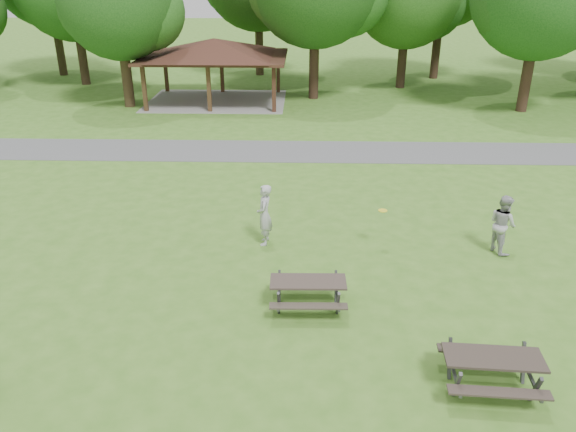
{
  "coord_description": "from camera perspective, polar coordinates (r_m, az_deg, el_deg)",
  "views": [
    {
      "loc": [
        1.42,
        -10.53,
        7.9
      ],
      "look_at": [
        1.0,
        4.0,
        1.3
      ],
      "focal_mm": 35.0,
      "sensor_mm": 36.0,
      "label": 1
    }
  ],
  "objects": [
    {
      "name": "picnic_table_far",
      "position": [
        12.21,
        20.06,
        -13.97
      ],
      "size": [
        2.02,
        1.67,
        0.84
      ],
      "color": "#2C241F",
      "rests_on": "ground"
    },
    {
      "name": "frisbee_thrower",
      "position": [
        16.89,
        -2.41,
        0.11
      ],
      "size": [
        0.48,
        0.71,
        1.91
      ],
      "primitive_type": "imported",
      "rotation": [
        0.0,
        0.0,
        -1.61
      ],
      "color": "#A7A7AA",
      "rests_on": "ground"
    },
    {
      "name": "pavilion",
      "position": [
        35.28,
        -7.5,
        16.35
      ],
      "size": [
        8.6,
        7.01,
        3.76
      ],
      "color": "#352313",
      "rests_on": "ground"
    },
    {
      "name": "frisbee_in_flight",
      "position": [
        16.78,
        9.61,
        0.55
      ],
      "size": [
        0.29,
        0.29,
        0.02
      ],
      "color": "yellow",
      "rests_on": "ground"
    },
    {
      "name": "asphalt_path",
      "position": [
        25.81,
        -1.58,
        6.61
      ],
      "size": [
        120.0,
        3.2,
        0.02
      ],
      "primitive_type": "cube",
      "color": "#4F4F52",
      "rests_on": "ground"
    },
    {
      "name": "tree_row_d",
      "position": [
        34.7,
        -16.71,
        19.97
      ],
      "size": [
        6.93,
        6.6,
        9.27
      ],
      "color": "#322316",
      "rests_on": "ground"
    },
    {
      "name": "frisbee_catcher",
      "position": [
        17.61,
        20.96,
        -0.75
      ],
      "size": [
        0.94,
        1.05,
        1.79
      ],
      "primitive_type": "imported",
      "rotation": [
        0.0,
        0.0,
        1.93
      ],
      "color": "#A9A9AC",
      "rests_on": "ground"
    },
    {
      "name": "picnic_table_middle",
      "position": [
        13.92,
        2.05,
        -7.24
      ],
      "size": [
        1.89,
        1.54,
        0.81
      ],
      "color": "#332924",
      "rests_on": "ground"
    },
    {
      "name": "ground",
      "position": [
        13.24,
        -4.95,
        -12.32
      ],
      "size": [
        160.0,
        160.0,
        0.0
      ],
      "primitive_type": "plane",
      "color": "#3E6E1F",
      "rests_on": "ground"
    }
  ]
}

